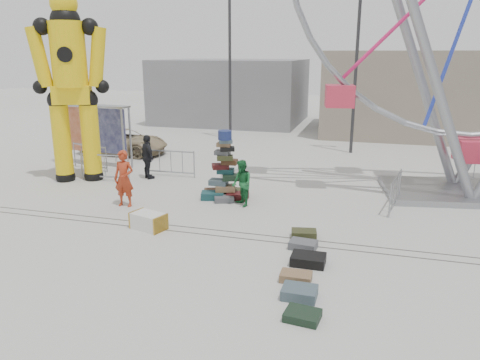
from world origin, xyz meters
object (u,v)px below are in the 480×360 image
(suitcase_tower, at_px, (225,179))
(barricade_dummy_b, at_px, (105,168))
(pedestrian_red, at_px, (124,179))
(parked_suv, at_px, (123,142))
(barricade_dummy_c, at_px, (171,163))
(banner_scaffold, at_px, (91,120))
(lamp_post_left, at_px, (231,60))
(barricade_wheel_front, at_px, (395,192))
(crash_test_dummy, at_px, (71,81))
(barricade_dummy_a, at_px, (90,157))
(lamp_post_right, at_px, (358,62))
(pedestrian_green, at_px, (242,183))
(steamer_trunk, at_px, (148,221))
(pedestrian_black, at_px, (148,157))

(suitcase_tower, relative_size, barricade_dummy_b, 1.19)
(pedestrian_red, height_order, parked_suv, pedestrian_red)
(barricade_dummy_c, xyz_separation_m, pedestrian_red, (0.11, -3.94, 0.39))
(banner_scaffold, bearing_deg, lamp_post_left, 68.48)
(suitcase_tower, height_order, barricade_wheel_front, suitcase_tower)
(crash_test_dummy, height_order, barricade_dummy_a, crash_test_dummy)
(suitcase_tower, relative_size, pedestrian_red, 1.27)
(crash_test_dummy, xyz_separation_m, barricade_dummy_b, (1.09, 0.12, -3.32))
(crash_test_dummy, height_order, barricade_dummy_b, crash_test_dummy)
(lamp_post_right, xyz_separation_m, barricade_wheel_front, (1.74, -8.56, -3.93))
(barricade_dummy_c, distance_m, parked_suv, 5.34)
(barricade_dummy_b, distance_m, pedestrian_green, 6.18)
(pedestrian_red, xyz_separation_m, parked_suv, (-4.21, 7.36, -0.32))
(lamp_post_left, xyz_separation_m, suitcase_tower, (3.08, -10.96, -3.82))
(steamer_trunk, relative_size, pedestrian_green, 0.65)
(steamer_trunk, height_order, pedestrian_green, pedestrian_green)
(barricade_wheel_front, bearing_deg, parked_suv, 78.49)
(barricade_dummy_b, relative_size, pedestrian_red, 1.07)
(barricade_dummy_b, bearing_deg, crash_test_dummy, -177.08)
(barricade_dummy_c, bearing_deg, pedestrian_red, -89.85)
(suitcase_tower, xyz_separation_m, barricade_wheel_front, (5.66, 0.40, -0.11))
(barricade_wheel_front, bearing_deg, crash_test_dummy, 99.41)
(lamp_post_right, xyz_separation_m, parked_suv, (-11.02, -3.38, -3.86))
(lamp_post_right, height_order, steamer_trunk, lamp_post_right)
(pedestrian_black, bearing_deg, pedestrian_green, -166.00)
(pedestrian_black, xyz_separation_m, parked_suv, (-3.36, 3.98, -0.27))
(suitcase_tower, distance_m, pedestrian_red, 3.41)
(pedestrian_green, bearing_deg, barricade_dummy_a, -150.14)
(barricade_dummy_a, xyz_separation_m, parked_suv, (-0.25, 3.29, 0.07))
(barricade_dummy_b, relative_size, pedestrian_green, 1.30)
(parked_suv, bearing_deg, pedestrian_green, -127.12)
(barricade_dummy_c, bearing_deg, pedestrian_black, -143.90)
(barricade_dummy_b, relative_size, barricade_dummy_c, 1.00)
(barricade_wheel_front, bearing_deg, lamp_post_left, 50.19)
(barricade_wheel_front, height_order, pedestrian_black, pedestrian_black)
(steamer_trunk, relative_size, pedestrian_black, 0.56)
(suitcase_tower, distance_m, crash_test_dummy, 7.08)
(banner_scaffold, height_order, barricade_dummy_b, banner_scaffold)
(barricade_dummy_b, xyz_separation_m, pedestrian_green, (6.00, -1.47, 0.22))
(pedestrian_green, xyz_separation_m, pedestrian_black, (-4.55, 2.31, 0.12))
(barricade_dummy_c, distance_m, pedestrian_green, 4.78)
(banner_scaffold, distance_m, barricade_dummy_c, 4.42)
(banner_scaffold, xyz_separation_m, pedestrian_black, (3.35, -1.36, -1.15))
(barricade_dummy_b, relative_size, pedestrian_black, 1.13)
(pedestrian_red, relative_size, pedestrian_green, 1.21)
(barricade_dummy_c, bearing_deg, banner_scaffold, 167.53)
(banner_scaffold, height_order, pedestrian_green, banner_scaffold)
(steamer_trunk, height_order, barricade_dummy_a, barricade_dummy_a)
(crash_test_dummy, xyz_separation_m, pedestrian_green, (7.09, -1.35, -3.10))
(crash_test_dummy, bearing_deg, pedestrian_green, -35.26)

